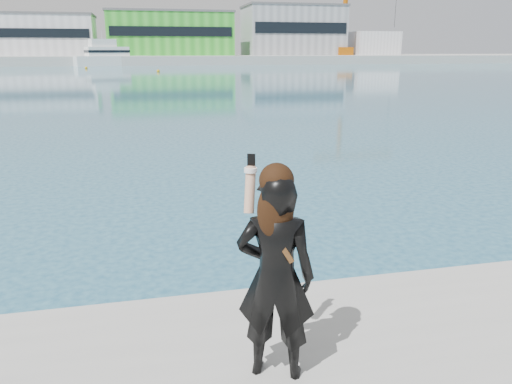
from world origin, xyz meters
TOP-DOWN VIEW (x-y plane):
  - far_quay at (0.00, 130.00)m, footprint 320.00×40.00m
  - warehouse_white at (-22.00, 127.98)m, footprint 24.48×15.35m
  - warehouse_green at (8.00, 127.98)m, footprint 30.60×16.36m
  - warehouse_grey_right at (40.00, 127.98)m, footprint 25.50×15.35m
  - ancillary_shed at (62.00, 126.00)m, footprint 12.00×10.00m
  - dock_crane at (53.20, 122.00)m, footprint 23.00×4.00m
  - flagpole_right at (22.09, 121.00)m, footprint 1.28×0.16m
  - motor_yacht at (-6.15, 111.41)m, footprint 16.18×9.35m
  - buoy_near at (2.79, 77.97)m, footprint 0.50×0.50m
  - buoy_far at (-9.61, 95.13)m, footprint 0.50×0.50m
  - woman at (0.70, -0.54)m, footprint 0.74×0.61m

SIDE VIEW (x-z plane):
  - buoy_near at x=2.79m, z-range -0.25..0.25m
  - buoy_far at x=-9.61m, z-range -0.25..0.25m
  - far_quay at x=0.00m, z-range 0.00..2.00m
  - woman at x=0.70m, z-range 0.81..2.64m
  - motor_yacht at x=-6.15m, z-range -1.60..5.70m
  - ancillary_shed at x=62.00m, z-range 2.00..8.00m
  - flagpole_right at x=22.09m, z-range 2.54..10.54m
  - warehouse_white at x=-22.00m, z-range 2.01..11.51m
  - warehouse_green at x=8.00m, z-range 2.01..12.51m
  - warehouse_grey_right at x=40.00m, z-range 2.01..14.51m
  - dock_crane at x=53.20m, z-range 3.07..27.07m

